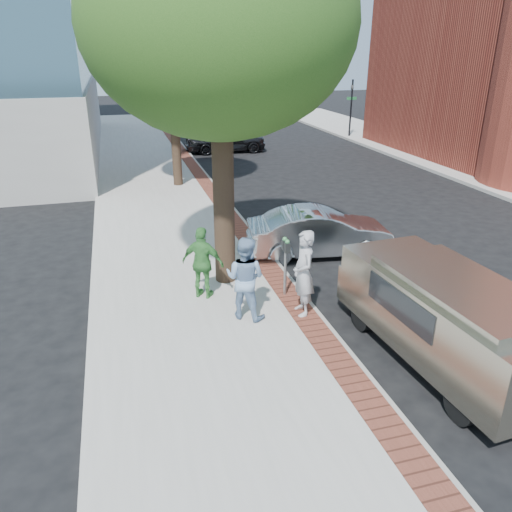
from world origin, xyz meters
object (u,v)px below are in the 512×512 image
object	(u,v)px
person_green	(203,263)
van	(441,312)
person_officer	(245,278)
person_gray	(304,273)
parking_meter	(286,255)
sedan_silver	(320,232)
bg_car	(225,138)

from	to	relation	value
person_green	van	world-z (taller)	person_green
person_officer	van	size ratio (longest dim) A/B	0.37
person_gray	person_officer	size ratio (longest dim) A/B	1.05
parking_meter	person_officer	distance (m)	1.41
parking_meter	van	world-z (taller)	van
person_officer	sedan_silver	bearing A→B (deg)	-95.58
person_green	bg_car	size ratio (longest dim) A/B	0.37
parking_meter	person_gray	size ratio (longest dim) A/B	0.75
parking_meter	sedan_silver	distance (m)	3.22
person_officer	bg_car	xyz separation A→B (m)	(3.87, 19.56, -0.29)
person_green	sedan_silver	size ratio (longest dim) A/B	0.42
person_officer	van	xyz separation A→B (m)	(3.31, -2.33, -0.08)
person_gray	van	size ratio (longest dim) A/B	0.39
sedan_silver	van	world-z (taller)	van
person_gray	person_green	world-z (taller)	person_gray
parking_meter	person_green	world-z (taller)	person_green
sedan_silver	van	xyz separation A→B (m)	(0.19, -5.61, 0.31)
person_green	person_officer	bearing A→B (deg)	153.54
bg_car	person_green	bearing A→B (deg)	168.67
person_officer	van	bearing A→B (deg)	-177.10
person_officer	person_gray	bearing A→B (deg)	-151.39
parking_meter	person_green	distance (m)	1.97
person_gray	van	world-z (taller)	person_gray
bg_car	van	xyz separation A→B (m)	(-0.56, -21.89, 0.21)
parking_meter	van	bearing A→B (deg)	-55.51
sedan_silver	van	size ratio (longest dim) A/B	0.83
sedan_silver	parking_meter	bearing A→B (deg)	150.38
person_green	van	xyz separation A→B (m)	(4.03, -3.53, -0.02)
person_green	van	distance (m)	5.36
parking_meter	person_gray	xyz separation A→B (m)	(0.09, -0.97, -0.07)
person_gray	van	xyz separation A→B (m)	(2.03, -2.12, -0.13)
parking_meter	person_officer	size ratio (longest dim) A/B	0.78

